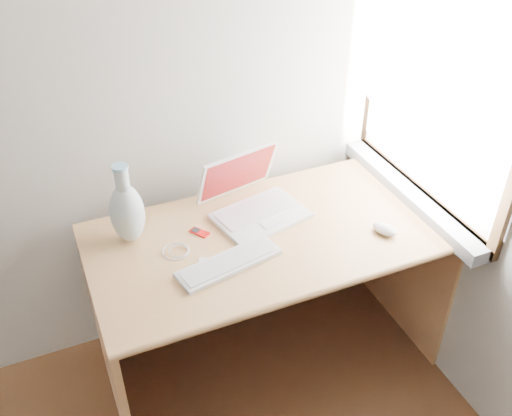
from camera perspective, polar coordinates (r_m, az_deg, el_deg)
name	(u,v)px	position (r m, az deg, el deg)	size (l,w,h in m)	color
window	(433,89)	(2.38, 17.28, 11.30)	(0.11, 0.99, 1.10)	white
desk	(262,261)	(2.51, 0.61, -5.31)	(1.47, 0.73, 0.78)	tan
laptop	(256,200)	(2.39, 0.00, 0.79)	(0.41, 0.38, 0.25)	white
external_keyboard	(229,263)	(2.15, -2.70, -5.50)	(0.42, 0.20, 0.02)	white
mouse	(385,229)	(2.35, 12.75, -2.06)	(0.06, 0.11, 0.04)	white
ipod	(199,232)	(2.31, -5.68, -2.43)	(0.08, 0.09, 0.01)	#B30D0C
cable_coil	(176,251)	(2.23, -8.02, -4.31)	(0.11, 0.11, 0.01)	white
remote	(203,265)	(2.15, -5.33, -5.73)	(0.03, 0.09, 0.01)	white
vase	(127,211)	(2.24, -12.77, -0.31)	(0.13, 0.13, 0.34)	silver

